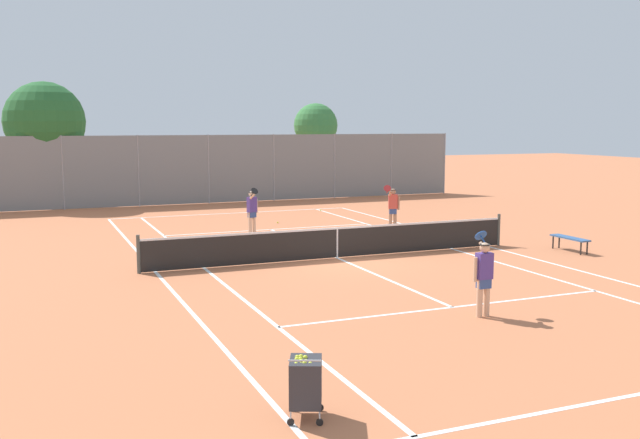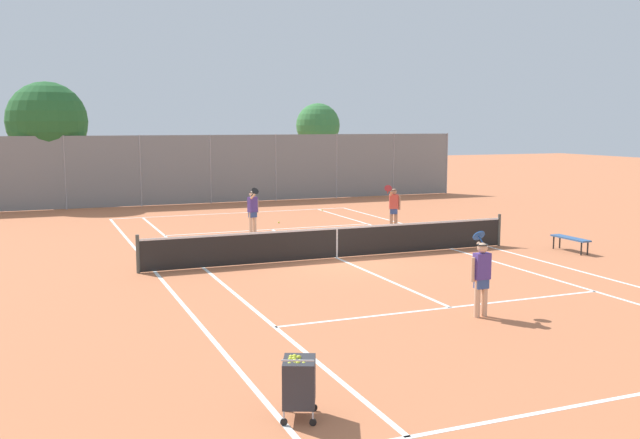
{
  "view_description": "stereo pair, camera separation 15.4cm",
  "coord_description": "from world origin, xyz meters",
  "px_view_note": "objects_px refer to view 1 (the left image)",
  "views": [
    {
      "loc": [
        -8.68,
        -19.63,
        4.08
      ],
      "look_at": [
        0.05,
        1.5,
        1.0
      ],
      "focal_mm": 40.0,
      "sensor_mm": 36.0,
      "label": 1
    },
    {
      "loc": [
        -8.53,
        -19.68,
        4.08
      ],
      "look_at": [
        0.05,
        1.5,
        1.0
      ],
      "focal_mm": 40.0,
      "sensor_mm": 36.0,
      "label": 2
    }
  ],
  "objects_px": {
    "player_near_side": "(484,274)",
    "tree_behind_left": "(47,124)",
    "loose_tennis_ball_1": "(321,210)",
    "loose_tennis_ball_4": "(212,255)",
    "loose_tennis_ball_3": "(278,222)",
    "player_far_right": "(393,206)",
    "tree_behind_right": "(315,127)",
    "player_far_left": "(252,209)",
    "courtside_bench": "(570,239)",
    "loose_tennis_ball_2": "(394,232)",
    "tennis_net": "(337,242)",
    "ball_cart": "(306,381)"
  },
  "relations": [
    {
      "from": "courtside_bench",
      "to": "tree_behind_left",
      "type": "relative_size",
      "value": 0.24
    },
    {
      "from": "player_far_left",
      "to": "loose_tennis_ball_1",
      "type": "bearing_deg",
      "value": 47.77
    },
    {
      "from": "player_near_side",
      "to": "player_far_left",
      "type": "relative_size",
      "value": 1.0
    },
    {
      "from": "loose_tennis_ball_2",
      "to": "tree_behind_left",
      "type": "bearing_deg",
      "value": 129.69
    },
    {
      "from": "tennis_net",
      "to": "tree_behind_right",
      "type": "xyz_separation_m",
      "value": [
        7.33,
        19.87,
        3.4
      ]
    },
    {
      "from": "ball_cart",
      "to": "tree_behind_right",
      "type": "relative_size",
      "value": 0.18
    },
    {
      "from": "loose_tennis_ball_4",
      "to": "courtside_bench",
      "type": "height_order",
      "value": "courtside_bench"
    },
    {
      "from": "loose_tennis_ball_1",
      "to": "loose_tennis_ball_4",
      "type": "xyz_separation_m",
      "value": [
        -7.59,
        -9.52,
        0.0
      ]
    },
    {
      "from": "tennis_net",
      "to": "courtside_bench",
      "type": "relative_size",
      "value": 8.0
    },
    {
      "from": "loose_tennis_ball_4",
      "to": "tree_behind_right",
      "type": "distance_m",
      "value": 21.5
    },
    {
      "from": "player_near_side",
      "to": "tree_behind_left",
      "type": "relative_size",
      "value": 0.29
    },
    {
      "from": "tennis_net",
      "to": "loose_tennis_ball_4",
      "type": "xyz_separation_m",
      "value": [
        -3.48,
        1.7,
        -0.48
      ]
    },
    {
      "from": "tree_behind_left",
      "to": "tree_behind_right",
      "type": "relative_size",
      "value": 1.16
    },
    {
      "from": "loose_tennis_ball_1",
      "to": "tree_behind_right",
      "type": "distance_m",
      "value": 10.02
    },
    {
      "from": "loose_tennis_ball_4",
      "to": "tennis_net",
      "type": "bearing_deg",
      "value": -25.99
    },
    {
      "from": "tree_behind_left",
      "to": "tennis_net",
      "type": "bearing_deg",
      "value": -67.1
    },
    {
      "from": "loose_tennis_ball_1",
      "to": "courtside_bench",
      "type": "relative_size",
      "value": 0.04
    },
    {
      "from": "ball_cart",
      "to": "tennis_net",
      "type": "bearing_deg",
      "value": 64.09
    },
    {
      "from": "loose_tennis_ball_4",
      "to": "courtside_bench",
      "type": "bearing_deg",
      "value": -17.99
    },
    {
      "from": "player_near_side",
      "to": "tennis_net",
      "type": "bearing_deg",
      "value": 91.39
    },
    {
      "from": "loose_tennis_ball_3",
      "to": "tree_behind_left",
      "type": "relative_size",
      "value": 0.01
    },
    {
      "from": "loose_tennis_ball_4",
      "to": "player_far_left",
      "type": "bearing_deg",
      "value": 57.41
    },
    {
      "from": "player_far_right",
      "to": "player_far_left",
      "type": "bearing_deg",
      "value": 168.6
    },
    {
      "from": "loose_tennis_ball_3",
      "to": "player_far_right",
      "type": "bearing_deg",
      "value": -44.26
    },
    {
      "from": "loose_tennis_ball_1",
      "to": "loose_tennis_ball_3",
      "type": "bearing_deg",
      "value": -135.22
    },
    {
      "from": "player_near_side",
      "to": "player_far_right",
      "type": "xyz_separation_m",
      "value": [
        4.18,
        11.82,
        0.0
      ]
    },
    {
      "from": "tennis_net",
      "to": "tree_behind_right",
      "type": "height_order",
      "value": "tree_behind_right"
    },
    {
      "from": "ball_cart",
      "to": "tree_behind_left",
      "type": "distance_m",
      "value": 29.08
    },
    {
      "from": "tree_behind_left",
      "to": "player_far_right",
      "type": "bearing_deg",
      "value": -48.37
    },
    {
      "from": "loose_tennis_ball_1",
      "to": "tree_behind_right",
      "type": "bearing_deg",
      "value": 69.57
    },
    {
      "from": "player_far_left",
      "to": "tree_behind_left",
      "type": "height_order",
      "value": "tree_behind_left"
    },
    {
      "from": "loose_tennis_ball_2",
      "to": "loose_tennis_ball_3",
      "type": "height_order",
      "value": "same"
    },
    {
      "from": "player_near_side",
      "to": "loose_tennis_ball_4",
      "type": "xyz_separation_m",
      "value": [
        -3.66,
        8.98,
        -0.89
      ]
    },
    {
      "from": "player_near_side",
      "to": "tree_behind_right",
      "type": "distance_m",
      "value": 28.24
    },
    {
      "from": "courtside_bench",
      "to": "tennis_net",
      "type": "bearing_deg",
      "value": 166.08
    },
    {
      "from": "courtside_bench",
      "to": "loose_tennis_ball_3",
      "type": "bearing_deg",
      "value": 123.73
    },
    {
      "from": "player_far_left",
      "to": "loose_tennis_ball_1",
      "type": "height_order",
      "value": "player_far_left"
    },
    {
      "from": "tree_behind_right",
      "to": "player_far_right",
      "type": "bearing_deg",
      "value": -100.99
    },
    {
      "from": "loose_tennis_ball_4",
      "to": "tree_behind_left",
      "type": "xyz_separation_m",
      "value": [
        -4.12,
        16.29,
        4.02
      ]
    },
    {
      "from": "loose_tennis_ball_1",
      "to": "loose_tennis_ball_3",
      "type": "relative_size",
      "value": 1.0
    },
    {
      "from": "tennis_net",
      "to": "loose_tennis_ball_2",
      "type": "relative_size",
      "value": 181.82
    },
    {
      "from": "player_far_right",
      "to": "courtside_bench",
      "type": "distance_m",
      "value": 7.06
    },
    {
      "from": "player_far_right",
      "to": "loose_tennis_ball_1",
      "type": "relative_size",
      "value": 26.88
    },
    {
      "from": "ball_cart",
      "to": "courtside_bench",
      "type": "relative_size",
      "value": 0.64
    },
    {
      "from": "player_far_left",
      "to": "loose_tennis_ball_3",
      "type": "bearing_deg",
      "value": 52.41
    },
    {
      "from": "loose_tennis_ball_1",
      "to": "tree_behind_left",
      "type": "relative_size",
      "value": 0.01
    },
    {
      "from": "player_far_right",
      "to": "loose_tennis_ball_4",
      "type": "distance_m",
      "value": 8.38
    },
    {
      "from": "tree_behind_right",
      "to": "player_near_side",
      "type": "bearing_deg",
      "value": -104.76
    },
    {
      "from": "player_near_side",
      "to": "player_far_right",
      "type": "distance_m",
      "value": 12.54
    },
    {
      "from": "loose_tennis_ball_2",
      "to": "ball_cart",
      "type": "bearing_deg",
      "value": -122.42
    }
  ]
}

